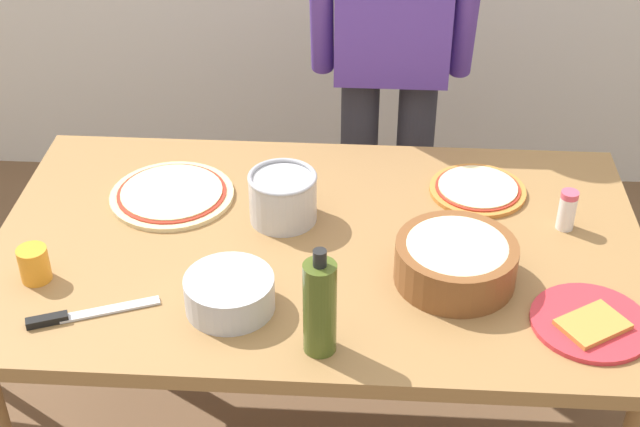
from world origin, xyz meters
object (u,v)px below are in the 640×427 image
olive_oil_bottle (320,307)px  salt_shaker (567,210)px  popcorn_bowl (456,258)px  pizza_cooked_on_tray (478,189)px  mixing_bowl_steel (230,293)px  dining_table (319,271)px  steel_pot (283,197)px  pizza_raw_on_board (172,194)px  cup_orange (34,264)px  chef_knife (77,315)px  plate_with_slice (591,323)px  person_cook (392,48)px

olive_oil_bottle → salt_shaker: bearing=39.3°
popcorn_bowl → salt_shaker: size_ratio=2.64×
pizza_cooked_on_tray → mixing_bowl_steel: mixing_bowl_steel is taller
dining_table → mixing_bowl_steel: (-0.18, -0.26, 0.13)m
mixing_bowl_steel → steel_pot: 0.36m
pizza_raw_on_board → cup_orange: (-0.25, -0.36, 0.03)m
pizza_raw_on_board → chef_knife: bearing=-103.2°
plate_with_slice → popcorn_bowl: popcorn_bowl is taller
dining_table → popcorn_bowl: bearing=-21.6°
dining_table → cup_orange: (-0.64, -0.19, 0.13)m
person_cook → pizza_cooked_on_tray: size_ratio=6.36×
pizza_cooked_on_tray → popcorn_bowl: 0.39m
steel_pot → mixing_bowl_steel: bearing=-103.5°
pizza_cooked_on_tray → cup_orange: cup_orange is taller
person_cook → dining_table: bearing=-102.8°
pizza_cooked_on_tray → mixing_bowl_steel: bearing=-139.2°
dining_table → salt_shaker: 0.63m
dining_table → plate_with_slice: 0.67m
olive_oil_bottle → mixing_bowl_steel: bearing=149.9°
mixing_bowl_steel → cup_orange: bearing=171.1°
pizza_raw_on_board → cup_orange: cup_orange is taller
popcorn_bowl → cup_orange: 0.97m
dining_table → steel_pot: steel_pot is taller
dining_table → salt_shaker: salt_shaker is taller
salt_shaker → popcorn_bowl: bearing=-141.8°
person_cook → plate_with_slice: size_ratio=6.23×
person_cook → olive_oil_bottle: (-0.15, -1.13, -0.07)m
pizza_raw_on_board → plate_with_slice: plate_with_slice is taller
person_cook → pizza_raw_on_board: size_ratio=4.99×
pizza_cooked_on_tray → person_cook: bearing=114.7°
pizza_raw_on_board → olive_oil_bottle: bearing=-52.5°
pizza_cooked_on_tray → plate_with_slice: 0.56m
chef_knife → salt_shaker: bearing=20.2°
plate_with_slice → steel_pot: steel_pot is taller
person_cook → olive_oil_bottle: size_ratio=6.33×
pizza_cooked_on_tray → popcorn_bowl: bearing=-102.6°
popcorn_bowl → steel_pot: 0.47m
steel_pot → salt_shaker: size_ratio=1.64×
pizza_raw_on_board → olive_oil_bottle: 0.70m
pizza_raw_on_board → salt_shaker: bearing=-4.2°
steel_pot → popcorn_bowl: bearing=-28.1°
mixing_bowl_steel → chef_knife: (-0.33, -0.06, -0.03)m
popcorn_bowl → pizza_raw_on_board: bearing=157.2°
pizza_cooked_on_tray → plate_with_slice: size_ratio=0.98×
pizza_raw_on_board → popcorn_bowl: size_ratio=1.16×
pizza_raw_on_board → mixing_bowl_steel: mixing_bowl_steel is taller
person_cook → popcorn_bowl: size_ratio=5.79×
pizza_raw_on_board → cup_orange: 0.44m
dining_table → steel_pot: 0.21m
person_cook → cup_orange: size_ratio=19.06×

